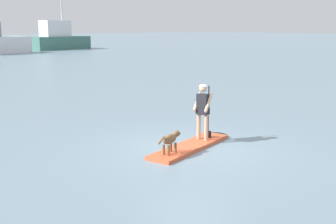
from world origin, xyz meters
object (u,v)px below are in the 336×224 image
at_px(paddleboard, 194,145).
at_px(person_paddler, 203,108).
at_px(dog, 171,139).
at_px(moored_boat_port, 59,39).

xyz_separation_m(paddleboard, person_paddler, (0.46, 0.14, 1.01)).
bearing_deg(paddleboard, person_paddler, 16.53).
distance_m(dog, moored_boat_port, 57.60).
relative_size(paddleboard, moored_boat_port, 0.32).
bearing_deg(person_paddler, dog, -163.47).
bearing_deg(paddleboard, moored_boat_port, 68.96).
bearing_deg(dog, person_paddler, 16.53).
xyz_separation_m(dog, moored_boat_port, (21.57, 53.40, 1.15)).
height_order(dog, moored_boat_port, moored_boat_port).
relative_size(dog, moored_boat_port, 0.09).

